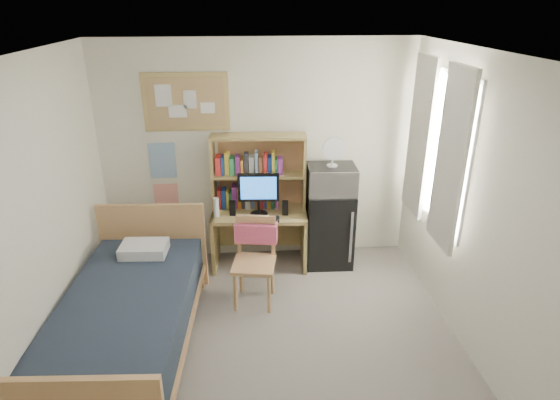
{
  "coord_description": "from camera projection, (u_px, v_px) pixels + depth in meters",
  "views": [
    {
      "loc": [
        -0.16,
        -3.13,
        2.95
      ],
      "look_at": [
        0.19,
        1.2,
        1.09
      ],
      "focal_mm": 30.0,
      "sensor_mm": 36.0,
      "label": 1
    }
  ],
  "objects": [
    {
      "name": "floor",
      "position": [
        270.0,
        372.0,
        4.04
      ],
      "size": [
        3.6,
        4.2,
        0.02
      ],
      "primitive_type": "cube",
      "color": "gray",
      "rests_on": "ground"
    },
    {
      "name": "ceiling",
      "position": [
        266.0,
        59.0,
        3.02
      ],
      "size": [
        3.6,
        4.2,
        0.02
      ],
      "primitive_type": "cube",
      "color": "white",
      "rests_on": "wall_back"
    },
    {
      "name": "wall_back",
      "position": [
        258.0,
        154.0,
        5.45
      ],
      "size": [
        3.6,
        0.04,
        2.6
      ],
      "primitive_type": "cube",
      "color": "white",
      "rests_on": "floor"
    },
    {
      "name": "wall_left",
      "position": [
        21.0,
        247.0,
        3.39
      ],
      "size": [
        0.04,
        4.2,
        2.6
      ],
      "primitive_type": "cube",
      "color": "white",
      "rests_on": "floor"
    },
    {
      "name": "wall_right",
      "position": [
        497.0,
        229.0,
        3.66
      ],
      "size": [
        0.04,
        4.2,
        2.6
      ],
      "primitive_type": "cube",
      "color": "white",
      "rests_on": "floor"
    },
    {
      "name": "window_unit",
      "position": [
        437.0,
        148.0,
        4.64
      ],
      "size": [
        0.1,
        1.4,
        1.7
      ],
      "primitive_type": "cube",
      "color": "white",
      "rests_on": "wall_right"
    },
    {
      "name": "curtain_left",
      "position": [
        451.0,
        161.0,
        4.27
      ],
      "size": [
        0.04,
        0.55,
        1.7
      ],
      "primitive_type": "cube",
      "color": "beige",
      "rests_on": "wall_right"
    },
    {
      "name": "curtain_right",
      "position": [
        419.0,
        137.0,
        5.0
      ],
      "size": [
        0.04,
        0.55,
        1.7
      ],
      "primitive_type": "cube",
      "color": "beige",
      "rests_on": "wall_right"
    },
    {
      "name": "bulletin_board",
      "position": [
        186.0,
        102.0,
        5.14
      ],
      "size": [
        0.94,
        0.03,
        0.64
      ],
      "primitive_type": "cube",
      "color": "tan",
      "rests_on": "wall_back"
    },
    {
      "name": "poster_wave",
      "position": [
        163.0,
        161.0,
        5.38
      ],
      "size": [
        0.3,
        0.01,
        0.42
      ],
      "primitive_type": "cube",
      "color": "#2A69A8",
      "rests_on": "wall_back"
    },
    {
      "name": "poster_japan",
      "position": [
        166.0,
        198.0,
        5.57
      ],
      "size": [
        0.28,
        0.01,
        0.36
      ],
      "primitive_type": "cube",
      "color": "red",
      "rests_on": "wall_back"
    },
    {
      "name": "desk",
      "position": [
        260.0,
        239.0,
        5.55
      ],
      "size": [
        1.13,
        0.62,
        0.68
      ],
      "primitive_type": "cube",
      "rotation": [
        0.0,
        0.0,
        -0.06
      ],
      "color": "tan",
      "rests_on": "floor"
    },
    {
      "name": "desk_chair",
      "position": [
        254.0,
        264.0,
        4.79
      ],
      "size": [
        0.54,
        0.54,
        0.93
      ],
      "primitive_type": "cube",
      "rotation": [
        0.0,
        0.0,
        -0.17
      ],
      "color": "tan",
      "rests_on": "floor"
    },
    {
      "name": "mini_fridge",
      "position": [
        329.0,
        227.0,
        5.58
      ],
      "size": [
        0.56,
        0.56,
        0.92
      ],
      "primitive_type": "cube",
      "rotation": [
        0.0,
        0.0,
        -0.04
      ],
      "color": "black",
      "rests_on": "floor"
    },
    {
      "name": "bed",
      "position": [
        128.0,
        325.0,
        4.14
      ],
      "size": [
        1.21,
        2.24,
        0.6
      ],
      "primitive_type": "cube",
      "rotation": [
        0.0,
        0.0,
        -0.06
      ],
      "color": "#19212E",
      "rests_on": "floor"
    },
    {
      "name": "hutch",
      "position": [
        259.0,
        172.0,
        5.38
      ],
      "size": [
        1.09,
        0.34,
        0.88
      ],
      "primitive_type": "cube",
      "rotation": [
        0.0,
        0.0,
        -0.06
      ],
      "color": "tan",
      "rests_on": "desk"
    },
    {
      "name": "monitor",
      "position": [
        259.0,
        195.0,
        5.27
      ],
      "size": [
        0.46,
        0.06,
        0.49
      ],
      "primitive_type": "cube",
      "rotation": [
        0.0,
        0.0,
        -0.06
      ],
      "color": "black",
      "rests_on": "desk"
    },
    {
      "name": "keyboard",
      "position": [
        259.0,
        219.0,
        5.23
      ],
      "size": [
        0.47,
        0.18,
        0.02
      ],
      "primitive_type": "cube",
      "rotation": [
        0.0,
        0.0,
        -0.06
      ],
      "color": "black",
      "rests_on": "desk"
    },
    {
      "name": "speaker_left",
      "position": [
        233.0,
        208.0,
        5.33
      ],
      "size": [
        0.07,
        0.07,
        0.17
      ],
      "primitive_type": "cube",
      "rotation": [
        0.0,
        0.0,
        -0.06
      ],
      "color": "black",
      "rests_on": "desk"
    },
    {
      "name": "speaker_right",
      "position": [
        285.0,
        208.0,
        5.34
      ],
      "size": [
        0.07,
        0.07,
        0.16
      ],
      "primitive_type": "cube",
      "rotation": [
        0.0,
        0.0,
        -0.06
      ],
      "color": "black",
      "rests_on": "desk"
    },
    {
      "name": "water_bottle",
      "position": [
        216.0,
        207.0,
        5.27
      ],
      "size": [
        0.07,
        0.07,
        0.23
      ],
      "primitive_type": "cylinder",
      "rotation": [
        0.0,
        0.0,
        -0.06
      ],
      "color": "white",
      "rests_on": "desk"
    },
    {
      "name": "hoodie",
      "position": [
        256.0,
        233.0,
        4.87
      ],
      "size": [
        0.46,
        0.21,
        0.21
      ],
      "primitive_type": "cube",
      "rotation": [
        0.0,
        0.0,
        -0.17
      ],
      "color": "#DC5375",
      "rests_on": "desk_chair"
    },
    {
      "name": "microwave",
      "position": [
        331.0,
        179.0,
        5.32
      ],
      "size": [
        0.56,
        0.43,
        0.31
      ],
      "primitive_type": "cube",
      "rotation": [
        0.0,
        0.0,
        -0.04
      ],
      "color": "#BABABF",
      "rests_on": "mini_fridge"
    },
    {
      "name": "desk_fan",
      "position": [
        333.0,
        153.0,
        5.2
      ],
      "size": [
        0.26,
        0.26,
        0.31
      ],
      "primitive_type": "cylinder",
      "rotation": [
        0.0,
        0.0,
        -0.04
      ],
      "color": "white",
      "rests_on": "microwave"
    },
    {
      "name": "pillow",
      "position": [
        144.0,
        249.0,
        4.69
      ],
      "size": [
        0.47,
        0.34,
        0.11
      ],
      "primitive_type": "cube",
      "rotation": [
        0.0,
        0.0,
        -0.06
      ],
      "color": "white",
      "rests_on": "bed"
    }
  ]
}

